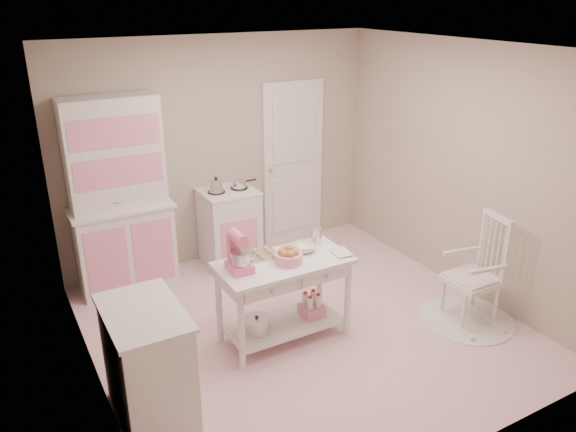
# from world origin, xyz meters

# --- Properties ---
(room_shell) EXTENTS (3.84, 3.84, 2.62)m
(room_shell) POSITION_xyz_m (0.00, 0.00, 1.65)
(room_shell) COLOR pink
(room_shell) RESTS_ON ground
(door) EXTENTS (0.82, 0.05, 2.04)m
(door) POSITION_xyz_m (0.95, 1.87, 1.02)
(door) COLOR white
(door) RESTS_ON ground
(hutch) EXTENTS (1.06, 0.50, 2.08)m
(hutch) POSITION_xyz_m (-1.25, 1.66, 1.04)
(hutch) COLOR white
(hutch) RESTS_ON ground
(stove) EXTENTS (0.62, 0.57, 0.92)m
(stove) POSITION_xyz_m (-0.05, 1.61, 0.46)
(stove) COLOR white
(stove) RESTS_ON ground
(base_cabinet) EXTENTS (0.54, 0.84, 0.92)m
(base_cabinet) POSITION_xyz_m (-1.63, -0.47, 0.46)
(base_cabinet) COLOR white
(base_cabinet) RESTS_ON ground
(lace_rug) EXTENTS (0.92, 0.92, 0.01)m
(lace_rug) POSITION_xyz_m (1.46, -0.69, 0.01)
(lace_rug) COLOR white
(lace_rug) RESTS_ON ground
(rocking_chair) EXTENTS (0.60, 0.80, 1.10)m
(rocking_chair) POSITION_xyz_m (1.46, -0.69, 0.55)
(rocking_chair) COLOR white
(rocking_chair) RESTS_ON ground
(work_table) EXTENTS (1.20, 0.60, 0.80)m
(work_table) POSITION_xyz_m (-0.25, -0.06, 0.40)
(work_table) COLOR white
(work_table) RESTS_ON ground
(stand_mixer) EXTENTS (0.20, 0.28, 0.34)m
(stand_mixer) POSITION_xyz_m (-0.67, -0.04, 0.97)
(stand_mixer) COLOR pink
(stand_mixer) RESTS_ON work_table
(cookie_tray) EXTENTS (0.34, 0.24, 0.02)m
(cookie_tray) POSITION_xyz_m (-0.40, 0.12, 0.81)
(cookie_tray) COLOR silver
(cookie_tray) RESTS_ON work_table
(bread_basket) EXTENTS (0.25, 0.25, 0.09)m
(bread_basket) POSITION_xyz_m (-0.23, -0.11, 0.85)
(bread_basket) COLOR pink
(bread_basket) RESTS_ON work_table
(mixing_bowl) EXTENTS (0.22, 0.22, 0.07)m
(mixing_bowl) POSITION_xyz_m (0.01, 0.02, 0.83)
(mixing_bowl) COLOR silver
(mixing_bowl) RESTS_ON work_table
(metal_pitcher) EXTENTS (0.10, 0.10, 0.17)m
(metal_pitcher) POSITION_xyz_m (0.19, 0.10, 0.89)
(metal_pitcher) COLOR silver
(metal_pitcher) RESTS_ON work_table
(recipe_book) EXTENTS (0.18, 0.22, 0.02)m
(recipe_book) POSITION_xyz_m (0.20, -0.18, 0.81)
(recipe_book) COLOR silver
(recipe_book) RESTS_ON work_table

